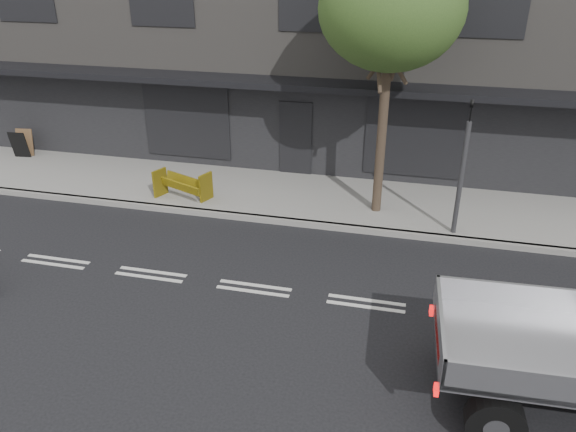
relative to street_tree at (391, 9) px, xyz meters
The scene contains 8 objects.
ground 7.09m from the street_tree, 117.65° to the right, with size 80.00×80.00×0.00m, color black.
sidewalk 5.67m from the street_tree, 167.20° to the left, with size 32.00×3.20×0.15m, color gray.
kerb 5.75m from the street_tree, 153.43° to the right, with size 32.00×0.20×0.15m, color gray.
building_main 7.54m from the street_tree, 107.22° to the left, with size 26.00×10.00×8.00m, color slate.
street_tree is the anchor object (origin of this frame).
traffic_light_pole 4.23m from the street_tree, 23.03° to the right, with size 0.12×0.12×3.50m.
construction_barrier 7.17m from the street_tree, behind, with size 1.48×0.59×0.83m, color yellow, non-canonical shape.
sandwich_board 12.84m from the street_tree, behind, with size 0.57×0.38×0.90m, color black, non-canonical shape.
Camera 1 is at (3.03, -9.63, 6.76)m, focal length 35.00 mm.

